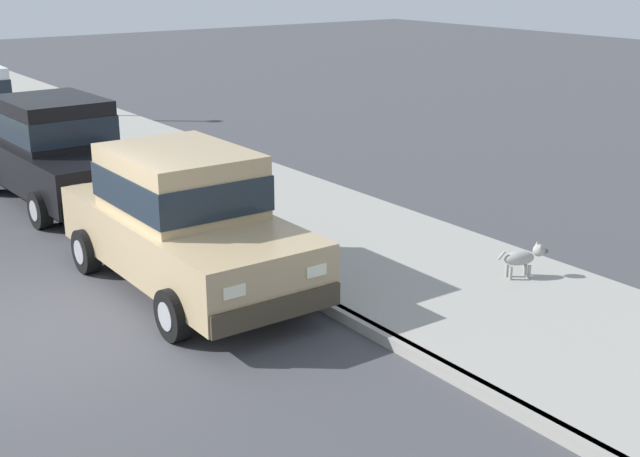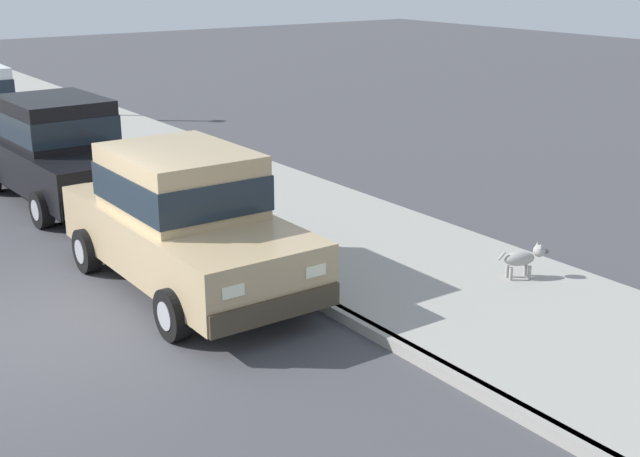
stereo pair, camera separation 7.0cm
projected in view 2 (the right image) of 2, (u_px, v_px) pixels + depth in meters
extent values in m
plane|color=#424247|center=(41.00, 332.00, 10.19)|extent=(80.00, 80.00, 0.00)
cube|color=gray|center=(265.00, 272.00, 11.93)|extent=(0.16, 64.00, 0.14)
cube|color=#99968E|center=(364.00, 248.00, 12.92)|extent=(3.60, 64.00, 0.14)
cube|color=tan|center=(186.00, 239.00, 11.36)|extent=(1.80, 4.50, 0.76)
cube|color=tan|center=(180.00, 180.00, 11.19)|extent=(1.59, 2.10, 0.84)
cube|color=#19232D|center=(180.00, 185.00, 11.21)|extent=(1.62, 2.14, 0.46)
cube|color=#3E3527|center=(274.00, 308.00, 9.72)|extent=(1.76, 0.20, 0.28)
cube|color=#3E3527|center=(123.00, 217.00, 13.14)|extent=(1.76, 0.20, 0.28)
cylinder|color=black|center=(299.00, 282.00, 10.89)|extent=(0.22, 0.64, 0.64)
cylinder|color=#9E9EA3|center=(299.00, 282.00, 10.89)|extent=(0.24, 0.35, 0.35)
cylinder|color=black|center=(173.00, 314.00, 9.90)|extent=(0.22, 0.64, 0.64)
cylinder|color=#9E9EA3|center=(173.00, 314.00, 9.90)|extent=(0.24, 0.35, 0.35)
cylinder|color=black|center=(199.00, 228.00, 13.05)|extent=(0.22, 0.64, 0.64)
cylinder|color=#9E9EA3|center=(199.00, 228.00, 13.05)|extent=(0.24, 0.35, 0.35)
cylinder|color=black|center=(87.00, 250.00, 12.06)|extent=(0.22, 0.64, 0.64)
cylinder|color=#9E9EA3|center=(87.00, 250.00, 12.06)|extent=(0.24, 0.35, 0.35)
cube|color=#EAEACC|center=(314.00, 270.00, 9.90)|extent=(0.28, 0.08, 0.14)
cube|color=#EAEACC|center=(232.00, 291.00, 9.28)|extent=(0.28, 0.08, 0.14)
cube|color=black|center=(61.00, 164.00, 15.50)|extent=(1.96, 4.56, 0.76)
cube|color=black|center=(55.00, 120.00, 15.33)|extent=(1.66, 2.15, 0.84)
cube|color=#19232D|center=(55.00, 124.00, 15.34)|extent=(1.69, 2.19, 0.46)
cube|color=black|center=(112.00, 203.00, 13.90)|extent=(1.77, 0.26, 0.28)
cube|color=black|center=(22.00, 156.00, 17.23)|extent=(1.77, 0.26, 0.28)
cylinder|color=black|center=(140.00, 192.00, 15.08)|extent=(0.24, 0.65, 0.64)
cylinder|color=#9E9EA3|center=(140.00, 192.00, 15.08)|extent=(0.25, 0.36, 0.35)
cylinder|color=black|center=(42.00, 209.00, 14.04)|extent=(0.24, 0.65, 0.64)
cylinder|color=#9E9EA3|center=(42.00, 209.00, 14.04)|extent=(0.25, 0.36, 0.35)
cylinder|color=black|center=(80.00, 163.00, 17.19)|extent=(0.24, 0.65, 0.64)
cylinder|color=#9E9EA3|center=(80.00, 163.00, 17.19)|extent=(0.25, 0.36, 0.35)
cube|color=#EAEACC|center=(142.00, 177.00, 14.10)|extent=(0.28, 0.09, 0.14)
cube|color=#EAEACC|center=(78.00, 188.00, 13.45)|extent=(0.28, 0.09, 0.14)
cylinder|color=black|center=(29.00, 139.00, 19.47)|extent=(0.24, 0.65, 0.64)
cylinder|color=#9E9EA3|center=(29.00, 139.00, 19.47)|extent=(0.25, 0.36, 0.35)
cube|color=#EAEACC|center=(22.00, 126.00, 18.48)|extent=(0.28, 0.09, 0.14)
ellipsoid|color=#999691|center=(519.00, 259.00, 11.43)|extent=(0.48, 0.35, 0.20)
cylinder|color=#999691|center=(525.00, 269.00, 11.58)|extent=(0.05, 0.05, 0.18)
cylinder|color=#999691|center=(529.00, 272.00, 11.47)|extent=(0.05, 0.05, 0.18)
cylinder|color=#999691|center=(507.00, 271.00, 11.52)|extent=(0.05, 0.05, 0.18)
cylinder|color=#999691|center=(511.00, 274.00, 11.41)|extent=(0.05, 0.05, 0.18)
sphere|color=#999691|center=(539.00, 251.00, 11.47)|extent=(0.17, 0.17, 0.17)
ellipsoid|color=#54524F|center=(545.00, 252.00, 11.49)|extent=(0.13, 0.11, 0.06)
cone|color=#999691|center=(537.00, 244.00, 11.49)|extent=(0.06, 0.06, 0.07)
cone|color=#999691|center=(541.00, 246.00, 11.39)|extent=(0.06, 0.06, 0.07)
cylinder|color=#999691|center=(502.00, 256.00, 11.36)|extent=(0.12, 0.08, 0.13)
cylinder|color=red|center=(240.00, 233.00, 13.29)|extent=(0.24, 0.24, 0.06)
cylinder|color=red|center=(240.00, 215.00, 13.19)|extent=(0.17, 0.17, 0.55)
sphere|color=red|center=(239.00, 196.00, 13.10)|extent=(0.15, 0.15, 0.15)
cylinder|color=red|center=(233.00, 215.00, 13.12)|extent=(0.10, 0.07, 0.07)
cylinder|color=red|center=(246.00, 212.00, 13.25)|extent=(0.10, 0.07, 0.07)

